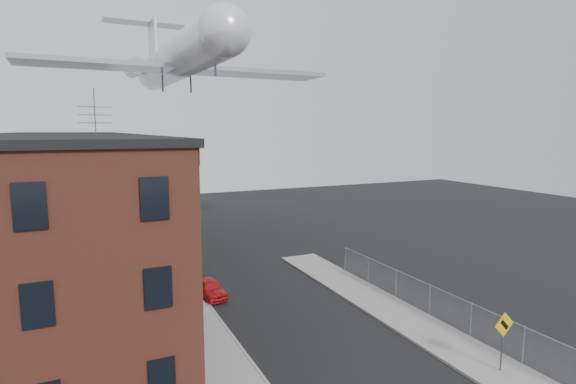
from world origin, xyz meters
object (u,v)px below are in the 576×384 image
(car_near, at_px, (210,288))
(airplane, at_px, (177,60))
(street_tree, at_px, (148,209))
(car_far, at_px, (158,226))
(car_mid, at_px, (191,262))
(warning_sign, at_px, (503,333))
(utility_pole, at_px, (162,215))

(car_near, bearing_deg, airplane, 77.85)
(street_tree, bearing_deg, car_far, 74.17)
(car_mid, distance_m, airplane, 18.20)
(warning_sign, height_order, car_near, warning_sign)
(car_near, relative_size, car_far, 0.91)
(car_mid, height_order, airplane, airplane)
(car_mid, bearing_deg, street_tree, 107.33)
(utility_pole, height_order, car_mid, utility_pole)
(car_near, distance_m, airplane, 21.67)
(warning_sign, xyz_separation_m, car_mid, (-8.95, 20.46, -1.35))
(street_tree, height_order, car_near, street_tree)
(warning_sign, distance_m, airplane, 33.22)
(street_tree, xyz_separation_m, airplane, (2.97, -0.32, 13.31))
(warning_sign, distance_m, car_far, 36.07)
(street_tree, height_order, car_far, street_tree)
(car_near, height_order, car_far, car_near)
(street_tree, xyz_separation_m, car_mid, (1.92, -8.49, -2.92))
(warning_sign, relative_size, car_far, 0.73)
(street_tree, bearing_deg, warning_sign, -69.42)
(car_mid, xyz_separation_m, airplane, (1.05, 8.17, 16.22))
(utility_pole, relative_size, car_near, 2.59)
(car_near, relative_size, airplane, 0.12)
(warning_sign, bearing_deg, street_tree, 110.58)
(car_far, bearing_deg, utility_pole, -103.02)
(car_mid, bearing_deg, airplane, 87.25)
(street_tree, height_order, car_mid, street_tree)
(warning_sign, relative_size, car_mid, 0.87)
(car_near, distance_m, car_mid, 6.20)
(warning_sign, height_order, street_tree, street_tree)
(utility_pole, bearing_deg, street_tree, 88.11)
(car_near, bearing_deg, car_far, 83.01)
(airplane, bearing_deg, utility_pole, -108.96)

